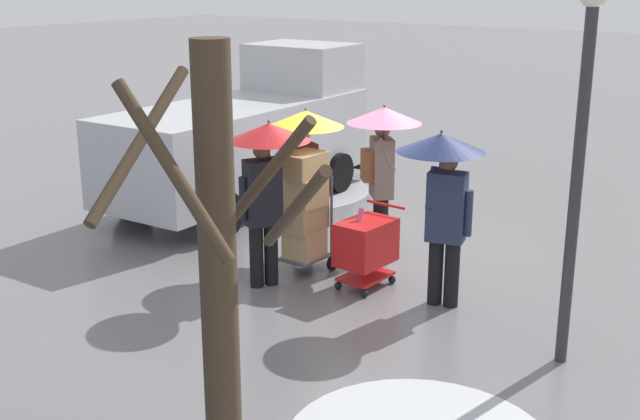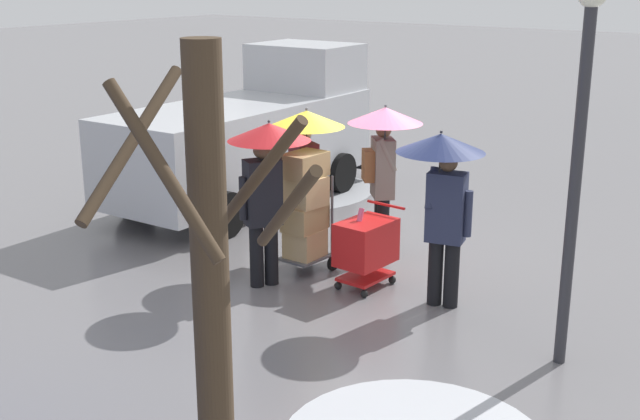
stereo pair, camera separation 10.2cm
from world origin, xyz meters
name	(u,v)px [view 1 (the left image)]	position (x,y,z in m)	size (l,w,h in m)	color
ground_plane	(361,259)	(0.00, 0.00, 0.00)	(90.00, 90.00, 0.00)	slate
slush_patch_under_van	(290,189)	(3.12, -2.44, 0.00)	(2.96, 2.96, 0.01)	#999BA0
cargo_van_parked_right	(248,134)	(3.26, -1.44, 1.18)	(2.31, 5.39, 2.60)	#B7BABF
shopping_cart_vendor	(366,244)	(-0.59, 0.84, 0.57)	(0.60, 0.85, 1.04)	red
hand_dolly_boxes	(305,206)	(0.34, 0.87, 0.92)	(0.55, 0.73, 1.64)	#515156
pedestrian_pink_side	(304,148)	(0.66, 0.44, 1.58)	(1.04, 1.04, 2.15)	black
pedestrian_black_side	(444,179)	(-1.63, 0.80, 1.57)	(1.04, 1.04, 2.15)	black
pedestrian_white_side	(382,145)	(-0.06, -0.41, 1.57)	(1.04, 1.04, 2.15)	black
pedestrian_far_side	(266,165)	(0.47, 1.50, 1.58)	(1.04, 1.04, 2.15)	black
bare_tree_near	(220,303)	(-2.51, 5.64, 1.90)	(1.42, 1.41, 3.55)	#423323
street_lamp	(581,137)	(-3.37, 1.42, 2.37)	(0.28, 0.28, 3.86)	#2D2D33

